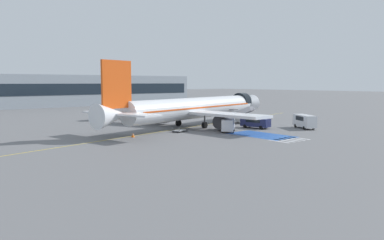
% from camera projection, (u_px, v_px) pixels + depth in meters
% --- Properties ---
extents(ground_plane, '(600.00, 600.00, 0.00)m').
position_uv_depth(ground_plane, '(195.00, 127.00, 68.88)').
color(ground_plane, slate).
extents(apron_leadline_yellow, '(76.65, 17.76, 0.01)m').
position_uv_depth(apron_leadline_yellow, '(197.00, 126.00, 70.07)').
color(apron_leadline_yellow, gold).
rests_on(apron_leadline_yellow, ground_plane).
extents(apron_stand_patch_blue, '(5.73, 10.29, 0.01)m').
position_uv_depth(apron_stand_patch_blue, '(261.00, 135.00, 58.17)').
color(apron_stand_patch_blue, '#2856A8').
rests_on(apron_stand_patch_blue, ground_plane).
extents(apron_walkway_bar_0, '(0.44, 3.60, 0.01)m').
position_uv_depth(apron_walkway_bar_0, '(279.00, 141.00, 51.90)').
color(apron_walkway_bar_0, silver).
rests_on(apron_walkway_bar_0, ground_plane).
extents(apron_walkway_bar_1, '(0.44, 3.60, 0.01)m').
position_uv_depth(apron_walkway_bar_1, '(284.00, 141.00, 52.66)').
color(apron_walkway_bar_1, silver).
rests_on(apron_walkway_bar_1, ground_plane).
extents(apron_walkway_bar_2, '(0.44, 3.60, 0.01)m').
position_uv_depth(apron_walkway_bar_2, '(289.00, 140.00, 53.42)').
color(apron_walkway_bar_2, silver).
rests_on(apron_walkway_bar_2, ground_plane).
extents(apron_walkway_bar_3, '(0.44, 3.60, 0.01)m').
position_uv_depth(apron_walkway_bar_3, '(294.00, 139.00, 54.18)').
color(apron_walkway_bar_3, silver).
rests_on(apron_walkway_bar_3, ground_plane).
extents(apron_walkway_bar_4, '(0.44, 3.60, 0.01)m').
position_uv_depth(apron_walkway_bar_4, '(299.00, 138.00, 54.94)').
color(apron_walkway_bar_4, silver).
rests_on(apron_walkway_bar_4, ground_plane).
extents(airliner, '(44.35, 32.45, 11.35)m').
position_uv_depth(airliner, '(194.00, 108.00, 69.20)').
color(airliner, silver).
rests_on(airliner, ground_plane).
extents(boarding_stairs_forward, '(3.22, 5.53, 3.60)m').
position_uv_depth(boarding_stairs_forward, '(243.00, 119.00, 74.77)').
color(boarding_stairs_forward, '#ADB2BA').
rests_on(boarding_stairs_forward, ground_plane).
extents(fuel_tanker, '(9.48, 3.24, 3.58)m').
position_uv_depth(fuel_tanker, '(111.00, 111.00, 82.78)').
color(fuel_tanker, '#38383D').
rests_on(fuel_tanker, ground_plane).
extents(service_van_0, '(5.03, 4.74, 2.15)m').
position_uv_depth(service_van_0, '(228.00, 124.00, 62.00)').
color(service_van_0, silver).
rests_on(service_van_0, ground_plane).
extents(service_van_1, '(2.94, 5.50, 1.78)m').
position_uv_depth(service_van_1, '(255.00, 122.00, 66.83)').
color(service_van_1, '#1E234C').
rests_on(service_van_1, ground_plane).
extents(service_van_2, '(4.38, 5.73, 2.41)m').
position_uv_depth(service_van_2, '(304.00, 120.00, 66.45)').
color(service_van_2, silver).
rests_on(service_van_2, ground_plane).
extents(baggage_cart, '(2.90, 2.13, 0.87)m').
position_uv_depth(baggage_cart, '(180.00, 130.00, 61.94)').
color(baggage_cart, gray).
rests_on(baggage_cart, ground_plane).
extents(ground_crew_0, '(0.44, 0.48, 1.71)m').
position_uv_depth(ground_crew_0, '(223.00, 120.00, 71.45)').
color(ground_crew_0, '#191E38').
rests_on(ground_crew_0, ground_plane).
extents(ground_crew_1, '(0.47, 0.47, 1.73)m').
position_uv_depth(ground_crew_1, '(227.00, 119.00, 72.59)').
color(ground_crew_1, '#2D2D33').
rests_on(ground_crew_1, ground_plane).
extents(traffic_cone_0, '(0.58, 0.58, 0.64)m').
position_uv_depth(traffic_cone_0, '(133.00, 135.00, 55.84)').
color(traffic_cone_0, orange).
rests_on(traffic_cone_0, ground_plane).
extents(terminal_building, '(78.68, 12.10, 10.70)m').
position_uv_depth(terminal_building, '(92.00, 90.00, 135.12)').
color(terminal_building, '#89939E').
rests_on(terminal_building, ground_plane).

